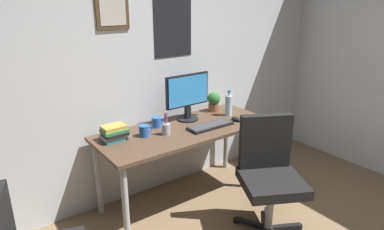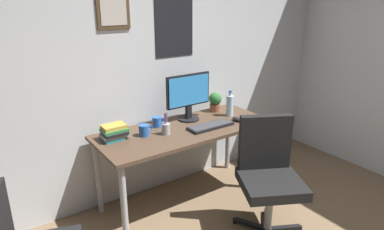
% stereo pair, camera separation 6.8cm
% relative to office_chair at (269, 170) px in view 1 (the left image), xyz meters
% --- Properties ---
extents(wall_back, '(4.40, 0.10, 2.60)m').
position_rel_office_chair_xyz_m(wall_back, '(-0.42, 1.13, 0.77)').
color(wall_back, silver).
rests_on(wall_back, ground_plane).
extents(desk, '(1.59, 0.65, 0.73)m').
position_rel_office_chair_xyz_m(desk, '(-0.30, 0.72, 0.12)').
color(desk, '#4C3828').
rests_on(desk, ground_plane).
extents(office_chair, '(0.62, 0.62, 0.95)m').
position_rel_office_chair_xyz_m(office_chair, '(0.00, 0.00, 0.00)').
color(office_chair, black).
rests_on(office_chair, ground_plane).
extents(monitor, '(0.46, 0.20, 0.43)m').
position_rel_office_chair_xyz_m(monitor, '(-0.15, 0.89, 0.44)').
color(monitor, black).
rests_on(monitor, desk).
extents(keyboard, '(0.43, 0.15, 0.03)m').
position_rel_office_chair_xyz_m(keyboard, '(-0.11, 0.61, 0.21)').
color(keyboard, black).
rests_on(keyboard, desk).
extents(computer_mouse, '(0.06, 0.11, 0.04)m').
position_rel_office_chair_xyz_m(computer_mouse, '(0.19, 0.60, 0.22)').
color(computer_mouse, black).
rests_on(computer_mouse, desk).
extents(water_bottle, '(0.07, 0.07, 0.25)m').
position_rel_office_chair_xyz_m(water_bottle, '(0.24, 0.75, 0.31)').
color(water_bottle, silver).
rests_on(water_bottle, desk).
extents(coffee_mug_near, '(0.12, 0.09, 0.10)m').
position_rel_office_chair_xyz_m(coffee_mug_near, '(-0.68, 0.77, 0.25)').
color(coffee_mug_near, '#2659B2').
rests_on(coffee_mug_near, desk).
extents(coffee_mug_far, '(0.12, 0.08, 0.09)m').
position_rel_office_chair_xyz_m(coffee_mug_far, '(-0.49, 0.90, 0.25)').
color(coffee_mug_far, '#2659B2').
rests_on(coffee_mug_far, desk).
extents(potted_plant, '(0.13, 0.13, 0.20)m').
position_rel_office_chair_xyz_m(potted_plant, '(0.21, 0.95, 0.30)').
color(potted_plant, brown).
rests_on(potted_plant, desk).
extents(pen_cup, '(0.07, 0.07, 0.20)m').
position_rel_office_chair_xyz_m(pen_cup, '(-0.52, 0.70, 0.25)').
color(pen_cup, '#9EA0A5').
rests_on(pen_cup, desk).
extents(book_stack_left, '(0.22, 0.18, 0.12)m').
position_rel_office_chair_xyz_m(book_stack_left, '(-0.92, 0.85, 0.26)').
color(book_stack_left, '#26727A').
rests_on(book_stack_left, desk).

